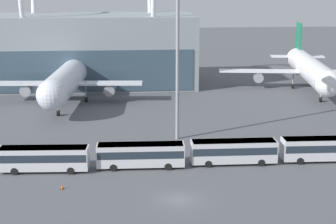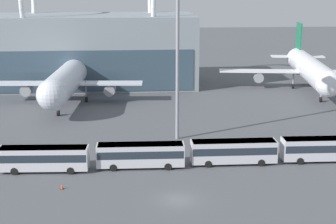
% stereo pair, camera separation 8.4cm
% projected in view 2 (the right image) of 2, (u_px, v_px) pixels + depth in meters
% --- Properties ---
extents(ground_plane, '(440.00, 440.00, 0.00)m').
position_uv_depth(ground_plane, '(178.00, 200.00, 60.49)').
color(ground_plane, '#515459').
extents(airliner_at_gate_near, '(31.28, 34.61, 15.43)m').
position_uv_depth(airliner_at_gate_near, '(67.00, 80.00, 106.24)').
color(airliner_at_gate_near, silver).
rests_on(airliner_at_gate_near, ground_plane).
extents(airliner_at_gate_far, '(41.96, 41.24, 14.29)m').
position_uv_depth(airliner_at_gate_far, '(310.00, 68.00, 119.79)').
color(airliner_at_gate_far, white).
rests_on(airliner_at_gate_far, ground_plane).
extents(shuttle_bus_0, '(12.07, 3.31, 3.39)m').
position_uv_depth(shuttle_bus_0, '(44.00, 157.00, 68.95)').
color(shuttle_bus_0, silver).
rests_on(shuttle_bus_0, ground_plane).
extents(shuttle_bus_1, '(12.01, 2.99, 3.39)m').
position_uv_depth(shuttle_bus_1, '(141.00, 154.00, 70.34)').
color(shuttle_bus_1, silver).
rests_on(shuttle_bus_1, ground_plane).
extents(shuttle_bus_2, '(11.98, 2.84, 3.39)m').
position_uv_depth(shuttle_bus_2, '(234.00, 150.00, 71.76)').
color(shuttle_bus_2, silver).
rests_on(shuttle_bus_2, ground_plane).
extents(shuttle_bus_3, '(12.01, 2.96, 3.39)m').
position_uv_depth(shuttle_bus_3, '(324.00, 148.00, 72.88)').
color(shuttle_bus_3, silver).
rests_on(shuttle_bus_3, ground_plane).
extents(floodlight_mast, '(2.48, 2.48, 26.93)m').
position_uv_depth(floodlight_mast, '(178.00, 30.00, 79.23)').
color(floodlight_mast, gray).
rests_on(floodlight_mast, ground_plane).
extents(traffic_cone_0, '(0.43, 0.43, 0.68)m').
position_uv_depth(traffic_cone_0, '(62.00, 186.00, 63.50)').
color(traffic_cone_0, black).
rests_on(traffic_cone_0, ground_plane).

